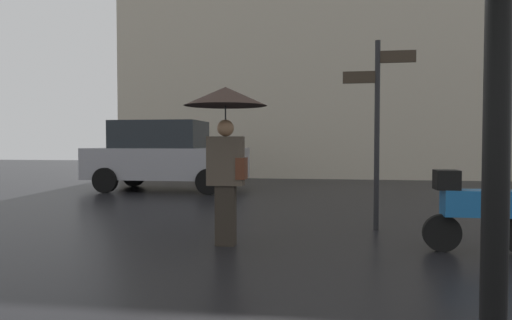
% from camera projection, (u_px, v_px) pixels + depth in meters
% --- Properties ---
extents(pedestrian_with_umbrella, '(1.08, 1.08, 2.07)m').
position_uv_depth(pedestrian_with_umbrella, '(226.00, 119.00, 6.05)').
color(pedestrian_with_umbrella, '#2A241E').
rests_on(pedestrian_with_umbrella, ground).
extents(parked_scooter, '(1.37, 0.32, 1.23)m').
position_uv_depth(parked_scooter, '(478.00, 208.00, 5.68)').
color(parked_scooter, black).
rests_on(parked_scooter, ground).
extents(parked_car_left, '(4.37, 2.04, 1.95)m').
position_uv_depth(parked_car_left, '(166.00, 155.00, 13.12)').
color(parked_car_left, gray).
rests_on(parked_car_left, ground).
extents(street_signpost, '(1.08, 0.08, 2.89)m').
position_uv_depth(street_signpost, '(378.00, 116.00, 7.10)').
color(street_signpost, black).
rests_on(street_signpost, ground).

